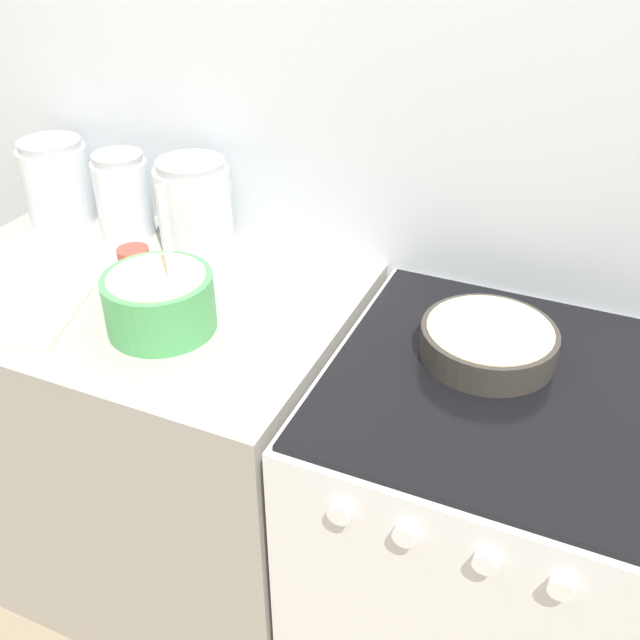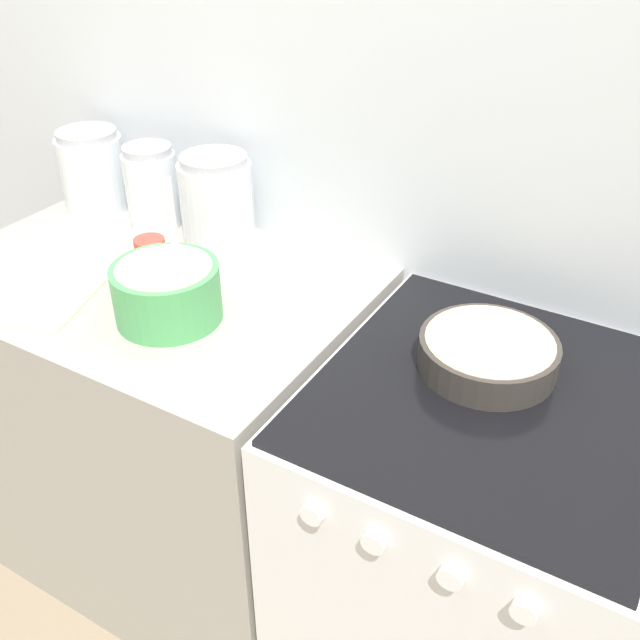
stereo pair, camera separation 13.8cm
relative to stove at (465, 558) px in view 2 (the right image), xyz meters
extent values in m
cube|color=silver|center=(-0.33, 0.36, 0.74)|extent=(4.97, 0.05, 2.40)
cube|color=#9E998E|center=(-0.82, 0.00, 0.00)|extent=(0.98, 0.67, 0.91)
cube|color=silver|center=(0.00, 0.00, -0.01)|extent=(0.63, 0.67, 0.90)
cube|color=black|center=(0.00, 0.00, 0.45)|extent=(0.61, 0.65, 0.01)
cylinder|color=white|center=(-0.17, -0.34, 0.38)|extent=(0.04, 0.02, 0.04)
cylinder|color=white|center=(-0.06, -0.34, 0.38)|extent=(0.04, 0.02, 0.04)
cylinder|color=white|center=(0.06, -0.34, 0.38)|extent=(0.04, 0.02, 0.04)
cylinder|color=white|center=(0.17, -0.34, 0.38)|extent=(0.04, 0.02, 0.04)
cylinder|color=#4CA559|center=(-0.67, -0.10, 0.52)|extent=(0.22, 0.22, 0.12)
cylinder|color=beige|center=(-0.67, -0.10, 0.55)|extent=(0.19, 0.19, 0.07)
cylinder|color=white|center=(-0.63, -0.10, 0.63)|extent=(0.02, 0.02, 0.30)
cylinder|color=#38332D|center=(-0.04, 0.07, 0.49)|extent=(0.26, 0.26, 0.06)
cylinder|color=beige|center=(-0.04, 0.07, 0.50)|extent=(0.24, 0.24, 0.05)
cylinder|color=silver|center=(-1.20, 0.23, 0.55)|extent=(0.17, 0.17, 0.19)
cylinder|color=white|center=(-1.20, 0.23, 0.52)|extent=(0.15, 0.15, 0.12)
cylinder|color=#B2B2B7|center=(-1.20, 0.23, 0.66)|extent=(0.15, 0.15, 0.02)
cylinder|color=silver|center=(-0.99, 0.23, 0.55)|extent=(0.13, 0.13, 0.19)
cylinder|color=olive|center=(-0.99, 0.23, 0.51)|extent=(0.12, 0.12, 0.11)
cylinder|color=#B2B2B7|center=(-0.99, 0.23, 0.66)|extent=(0.12, 0.12, 0.02)
cylinder|color=silver|center=(-0.79, 0.23, 0.56)|extent=(0.18, 0.18, 0.20)
cylinder|color=silver|center=(-0.79, 0.23, 0.52)|extent=(0.16, 0.16, 0.12)
cylinder|color=#B2B2B7|center=(-0.79, 0.23, 0.67)|extent=(0.16, 0.16, 0.02)
cylinder|color=#CC3F33|center=(-0.80, 0.00, 0.51)|extent=(0.07, 0.07, 0.10)
cube|color=beige|center=(-0.97, -0.18, 0.46)|extent=(0.29, 0.31, 0.01)
camera|label=1|loc=(0.11, -1.08, 1.27)|focal=40.00mm
camera|label=2|loc=(0.24, -1.02, 1.27)|focal=40.00mm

